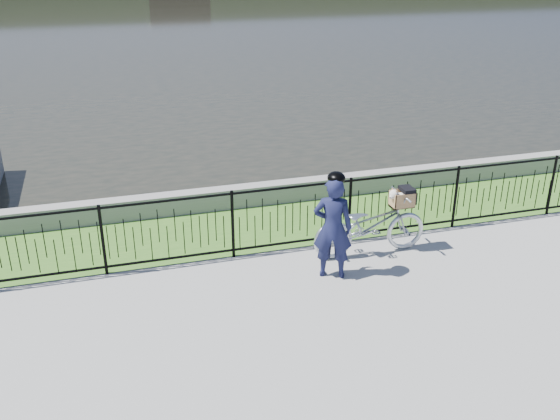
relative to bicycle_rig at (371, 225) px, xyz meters
name	(u,v)px	position (x,y,z in m)	size (l,w,h in m)	color
ground	(326,297)	(-1.16, -1.09, -0.51)	(120.00, 120.00, 0.00)	gray
grass_strip	(276,224)	(-1.16, 1.51, -0.51)	(60.00, 2.00, 0.01)	#407123
water	(137,23)	(-1.16, 31.91, -0.51)	(120.00, 120.00, 0.00)	black
quay_wall	(261,194)	(-1.16, 2.51, -0.31)	(60.00, 0.30, 0.40)	gray
fence	(293,217)	(-1.16, 0.51, 0.06)	(14.00, 0.06, 1.15)	black
bicycle_rig	(371,225)	(0.00, 0.00, 0.00)	(1.92, 0.67, 1.11)	silver
cyclist	(333,226)	(-0.86, -0.51, 0.32)	(0.69, 0.58, 1.67)	#15183A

